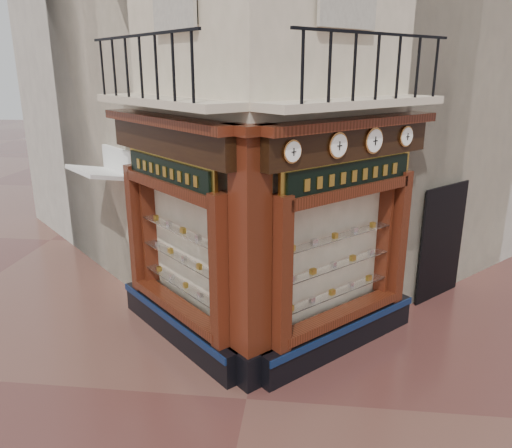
# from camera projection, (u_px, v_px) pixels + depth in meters

# --- Properties ---
(ground) EXTENTS (80.00, 80.00, 0.00)m
(ground) POSITION_uv_depth(u_px,v_px,m) (247.00, 399.00, 7.40)
(ground) COLOR #522B26
(ground) RESTS_ON ground
(main_building) EXTENTS (11.31, 11.31, 12.00)m
(main_building) POSITION_uv_depth(u_px,v_px,m) (280.00, 9.00, 11.46)
(main_building) COLOR beige
(main_building) RESTS_ON ground
(neighbour_left) EXTENTS (11.31, 11.31, 11.00)m
(neighbour_left) POSITION_uv_depth(u_px,v_px,m) (199.00, 39.00, 14.22)
(neighbour_left) COLOR beige
(neighbour_left) RESTS_ON ground
(neighbour_right) EXTENTS (11.31, 11.31, 11.00)m
(neighbour_right) POSITION_uv_depth(u_px,v_px,m) (375.00, 38.00, 13.69)
(neighbour_right) COLOR beige
(neighbour_right) RESTS_ON ground
(shopfront_left) EXTENTS (2.86, 2.86, 3.98)m
(shopfront_left) POSITION_uv_depth(u_px,v_px,m) (176.00, 236.00, 8.45)
(shopfront_left) COLOR black
(shopfront_left) RESTS_ON ground
(shopfront_right) EXTENTS (2.86, 2.86, 3.98)m
(shopfront_right) POSITION_uv_depth(u_px,v_px,m) (344.00, 242.00, 8.15)
(shopfront_right) COLOR black
(shopfront_right) RESTS_ON ground
(corner_pilaster) EXTENTS (0.85, 0.85, 3.98)m
(corner_pilaster) POSITION_uv_depth(u_px,v_px,m) (250.00, 265.00, 7.29)
(corner_pilaster) COLOR black
(corner_pilaster) RESTS_ON ground
(balcony) EXTENTS (5.94, 2.97, 1.03)m
(balcony) POSITION_uv_depth(u_px,v_px,m) (258.00, 101.00, 7.55)
(balcony) COLOR beige
(balcony) RESTS_ON ground
(clock_a) EXTENTS (0.26, 0.26, 0.32)m
(clock_a) POSITION_uv_depth(u_px,v_px,m) (292.00, 152.00, 6.71)
(clock_a) COLOR #C38441
(clock_a) RESTS_ON ground
(clock_b) EXTENTS (0.31, 0.31, 0.39)m
(clock_b) POSITION_uv_depth(u_px,v_px,m) (338.00, 145.00, 7.24)
(clock_b) COLOR #C38441
(clock_b) RESTS_ON ground
(clock_c) EXTENTS (0.32, 0.32, 0.41)m
(clock_c) POSITION_uv_depth(u_px,v_px,m) (374.00, 141.00, 7.73)
(clock_c) COLOR #C38441
(clock_c) RESTS_ON ground
(clock_d) EXTENTS (0.28, 0.28, 0.34)m
(clock_d) POSITION_uv_depth(u_px,v_px,m) (406.00, 136.00, 8.22)
(clock_d) COLOR #C38441
(clock_d) RESTS_ON ground
(awning) EXTENTS (1.58, 1.58, 0.24)m
(awning) POSITION_uv_depth(u_px,v_px,m) (109.00, 295.00, 10.82)
(awning) COLOR white
(awning) RESTS_ON ground
(signboard_left) EXTENTS (1.96, 1.96, 0.52)m
(signboard_left) POSITION_uv_depth(u_px,v_px,m) (168.00, 171.00, 8.07)
(signboard_left) COLOR gold
(signboard_left) RESTS_ON ground
(signboard_right) EXTENTS (2.12, 2.12, 0.57)m
(signboard_right) POSITION_uv_depth(u_px,v_px,m) (351.00, 175.00, 7.76)
(signboard_right) COLOR gold
(signboard_right) RESTS_ON ground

